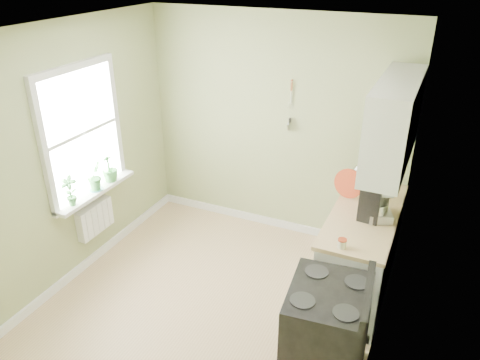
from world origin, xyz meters
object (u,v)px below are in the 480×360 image
at_px(stove, 326,334).
at_px(kettle, 357,173).
at_px(coffee_maker, 371,204).
at_px(stand_mixer, 380,199).

relative_size(stove, kettle, 5.96).
distance_m(stove, coffee_maker, 1.36).
distance_m(stove, kettle, 2.11).
xyz_separation_m(stand_mixer, coffee_maker, (-0.07, -0.09, -0.02)).
xyz_separation_m(stove, stand_mixer, (0.13, 1.30, 0.64)).
bearing_deg(stand_mixer, coffee_maker, -125.92).
height_order(stand_mixer, kettle, stand_mixer).
bearing_deg(kettle, stove, -83.58).
bearing_deg(coffee_maker, kettle, 109.86).
height_order(stand_mixer, coffee_maker, stand_mixer).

